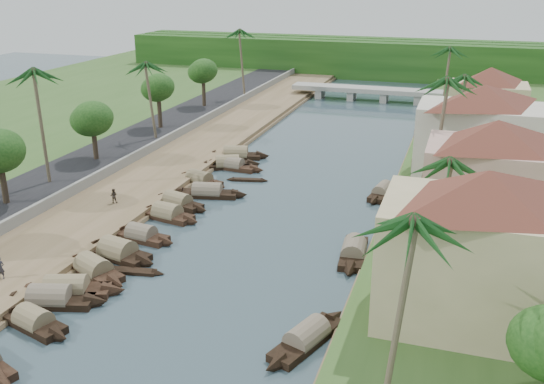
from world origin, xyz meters
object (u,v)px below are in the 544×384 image
(bridge, at_px, (368,91))
(building_near, at_px, (479,247))
(sampan_1, at_px, (34,322))
(person_near, at_px, (0,268))

(bridge, xyz_separation_m, building_near, (18.99, -74.00, 4.66))
(sampan_1, distance_m, person_near, 7.01)
(building_near, height_order, sampan_1, building_near)
(building_near, bearing_deg, bridge, 104.39)
(building_near, distance_m, sampan_1, 29.42)
(person_near, bearing_deg, building_near, -10.48)
(building_near, relative_size, sampan_1, 2.08)
(building_near, height_order, person_near, building_near)
(building_near, relative_size, person_near, 8.35)
(sampan_1, bearing_deg, person_near, 163.19)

